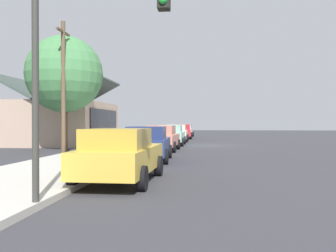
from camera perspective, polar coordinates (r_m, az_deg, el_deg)
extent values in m
plane|color=#38383D|center=(29.17, 6.07, -2.96)|extent=(120.00, 120.00, 0.00)
cube|color=beige|center=(29.66, -4.82, -2.75)|extent=(60.00, 4.20, 0.16)
cube|color=gold|center=(11.21, -7.12, -5.02)|extent=(4.58, 1.93, 0.70)
cube|color=gold|center=(10.73, -7.72, -1.89)|extent=(2.22, 1.65, 0.56)
cylinder|color=black|center=(12.84, -9.50, -5.89)|extent=(0.67, 0.24, 0.66)
cylinder|color=black|center=(12.44, -1.43, -6.09)|extent=(0.67, 0.24, 0.66)
cylinder|color=black|center=(10.20, -14.09, -7.56)|extent=(0.67, 0.24, 0.66)
cylinder|color=black|center=(9.70, -3.95, -7.96)|extent=(0.67, 0.24, 0.66)
cube|color=navy|center=(17.28, -3.05, -3.08)|extent=(4.64, 1.99, 0.70)
cube|color=navy|center=(16.80, -3.23, -1.03)|extent=(2.25, 1.68, 0.56)
cylinder|color=black|center=(18.83, -5.31, -3.85)|extent=(0.67, 0.24, 0.66)
cylinder|color=black|center=(18.64, 0.23, -3.90)|extent=(0.67, 0.24, 0.66)
cylinder|color=black|center=(16.04, -6.87, -4.61)|extent=(0.67, 0.24, 0.66)
cylinder|color=black|center=(15.82, -0.36, -4.68)|extent=(0.67, 0.24, 0.66)
cube|color=#EA8C75|center=(23.44, -0.81, -2.14)|extent=(4.51, 1.81, 0.70)
cube|color=tan|center=(22.98, -0.97, -0.62)|extent=(2.18, 1.55, 0.56)
cylinder|color=black|center=(24.96, -2.32, -2.79)|extent=(0.67, 0.24, 0.66)
cylinder|color=black|center=(24.74, 1.59, -2.82)|extent=(0.67, 0.24, 0.66)
cylinder|color=black|center=(22.23, -3.49, -3.19)|extent=(0.67, 0.24, 0.66)
cylinder|color=black|center=(21.98, 0.90, -3.23)|extent=(0.67, 0.24, 0.66)
cube|color=#9ED1BC|center=(29.23, 0.52, -1.62)|extent=(4.66, 1.88, 0.70)
cube|color=#86B1A0|center=(28.75, 0.44, -0.40)|extent=(2.24, 1.64, 0.56)
cylinder|color=black|center=(30.78, -0.95, -2.17)|extent=(0.66, 0.22, 0.66)
cylinder|color=black|center=(30.61, 2.51, -2.18)|extent=(0.66, 0.22, 0.66)
cylinder|color=black|center=(27.92, -1.66, -2.44)|extent=(0.66, 0.22, 0.66)
cylinder|color=black|center=(27.74, 2.16, -2.46)|extent=(0.66, 0.22, 0.66)
cube|color=silver|center=(34.89, 1.36, -1.28)|extent=(4.80, 1.96, 0.70)
cube|color=beige|center=(34.40, 1.32, -0.25)|extent=(2.32, 1.69, 0.56)
cylinder|color=black|center=(36.44, 0.02, -1.75)|extent=(0.66, 0.23, 0.66)
cylinder|color=black|center=(36.33, 2.97, -1.76)|extent=(0.66, 0.23, 0.66)
cylinder|color=black|center=(33.49, -0.38, -1.95)|extent=(0.66, 0.23, 0.66)
cylinder|color=black|center=(33.38, 2.82, -1.96)|extent=(0.66, 0.23, 0.66)
cube|color=red|center=(41.21, 2.29, -1.01)|extent=(4.80, 1.91, 0.70)
cube|color=#A9272B|center=(40.73, 2.28, -0.14)|extent=(2.33, 1.60, 0.56)
cylinder|color=black|center=(42.71, 1.18, -1.43)|extent=(0.67, 0.25, 0.66)
cylinder|color=black|center=(42.68, 3.47, -1.43)|extent=(0.67, 0.25, 0.66)
cylinder|color=black|center=(39.78, 1.03, -1.57)|extent=(0.67, 0.25, 0.66)
cylinder|color=black|center=(39.75, 3.49, -1.57)|extent=(0.67, 0.25, 0.66)
cube|color=silver|center=(47.03, 2.69, -0.82)|extent=(4.91, 1.81, 0.70)
cube|color=#A0A2A6|center=(46.54, 2.65, -0.06)|extent=(2.37, 1.55, 0.56)
cylinder|color=black|center=(48.62, 1.81, -1.19)|extent=(0.66, 0.23, 0.66)
cylinder|color=black|center=(48.50, 3.83, -1.20)|extent=(0.66, 0.23, 0.66)
cylinder|color=black|center=(45.61, 1.48, -1.30)|extent=(0.66, 0.23, 0.66)
cylinder|color=black|center=(45.48, 3.64, -1.31)|extent=(0.66, 0.23, 0.66)
cube|color=tan|center=(31.92, -16.01, 0.37)|extent=(9.64, 7.29, 3.40)
cube|color=black|center=(30.75, -9.62, 0.69)|extent=(7.71, 0.08, 1.90)
cube|color=#3F4C47|center=(31.41, -12.92, 5.24)|extent=(10.24, 3.94, 2.20)
cube|color=#3F4C47|center=(32.75, -19.00, 5.03)|extent=(10.24, 3.94, 2.20)
cylinder|color=brown|center=(24.29, -15.51, 0.44)|extent=(0.44, 0.44, 3.48)
sphere|color=#47844C|center=(24.49, -15.52, 7.62)|extent=(4.80, 4.80, 4.80)
cylinder|color=#383833|center=(8.03, -19.55, 6.51)|extent=(0.14, 0.14, 5.20)
sphere|color=green|center=(7.49, -0.77, 18.66)|extent=(0.16, 0.16, 0.16)
cylinder|color=brown|center=(22.08, -15.67, 5.65)|extent=(0.24, 0.24, 7.50)
cube|color=brown|center=(22.58, -15.69, 13.64)|extent=(1.80, 0.12, 0.12)
cylinder|color=red|center=(39.51, -0.14, -1.43)|extent=(0.22, 0.22, 0.55)
sphere|color=red|center=(39.50, -0.14, -0.93)|extent=(0.18, 0.18, 0.18)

